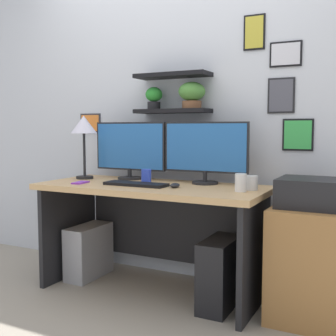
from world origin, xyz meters
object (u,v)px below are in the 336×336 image
monitor_left (130,149)px  coffee_mug (251,183)px  computer_tower_right (220,274)px  monitor_right (206,150)px  desk (155,214)px  pen_cup (146,176)px  drawer_cabinet (310,263)px  computer_tower_left (89,251)px  water_cup (241,183)px  printer (312,193)px  computer_mouse (175,185)px  keyboard (136,184)px  desk_lamp (84,128)px  cell_phone (81,183)px

monitor_left → coffee_mug: size_ratio=6.54×
computer_tower_right → monitor_right: bearing=128.6°
desk → pen_cup: 0.27m
coffee_mug → desk: bearing=-179.4°
drawer_cabinet → computer_tower_left: bearing=-179.8°
coffee_mug → computer_tower_left: bearing=-179.5°
monitor_left → computer_tower_left: 0.84m
water_cup → computer_tower_right: size_ratio=0.25×
drawer_cabinet → printer: printer is taller
coffee_mug → computer_mouse: bearing=-165.4°
printer → computer_tower_right: printer is taller
computer_tower_right → coffee_mug: bearing=33.5°
monitor_left → keyboard: bearing=-52.4°
keyboard → desk_lamp: 0.69m
monitor_right → computer_tower_left: bearing=-169.2°
computer_tower_left → monitor_right: bearing=10.8°
desk → computer_tower_left: desk is taller
desk → desk_lamp: (-0.63, 0.03, 0.60)m
monitor_right → cell_phone: bearing=-154.8°
water_cup → desk: bearing=172.2°
printer → computer_mouse: bearing=-172.1°
desk_lamp → pen_cup: desk_lamp is taller
printer → monitor_left: bearing=173.1°
pen_cup → desk_lamp: bearing=176.0°
desk → cell_phone: (-0.48, -0.21, 0.22)m
computer_mouse → coffee_mug: 0.49m
desk → desk_lamp: bearing=177.3°
monitor_left → printer: 1.38m
pen_cup → printer: pen_cup is taller
water_cup → computer_tower_left: bearing=176.1°
desk → monitor_right: size_ratio=2.57×
keyboard → computer_tower_right: keyboard is taller
drawer_cabinet → desk_lamp: bearing=179.0°
monitor_left → keyboard: 0.44m
keyboard → cell_phone: bearing=-170.2°
desk → keyboard: keyboard is taller
computer_tower_left → coffee_mug: bearing=0.5°
desk → computer_tower_right: size_ratio=3.55×
water_cup → computer_tower_left: size_ratio=0.27×
monitor_right → pen_cup: (-0.37, -0.17, -0.18)m
coffee_mug → computer_tower_right: bearing=-146.5°
monitor_right → keyboard: bearing=-141.7°
coffee_mug → drawer_cabinet: (0.37, -0.01, -0.46)m
desk → water_cup: water_cup is taller
monitor_left → water_cup: bearing=-14.9°
computer_tower_left → computer_tower_right: computer_tower_right is taller
desk → cell_phone: cell_phone is taller
drawer_cabinet → computer_mouse: bearing=-172.1°
desk_lamp → coffee_mug: 1.35m
keyboard → pen_cup: 0.13m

